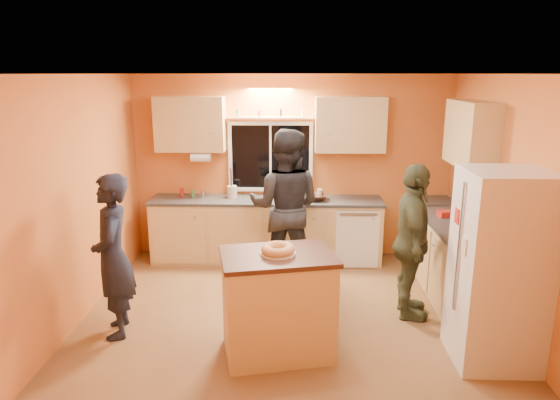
{
  "coord_description": "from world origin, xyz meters",
  "views": [
    {
      "loc": [
        0.05,
        -5.04,
        2.61
      ],
      "look_at": [
        -0.12,
        0.4,
        1.22
      ],
      "focal_mm": 32.0,
      "sensor_mm": 36.0,
      "label": 1
    }
  ],
  "objects_px": {
    "person_left": "(113,256)",
    "person_right": "(412,242)",
    "island": "(278,303)",
    "refrigerator": "(499,269)",
    "person_center": "(285,207)"
  },
  "relations": [
    {
      "from": "person_left",
      "to": "person_right",
      "type": "height_order",
      "value": "person_right"
    },
    {
      "from": "refrigerator",
      "to": "person_center",
      "type": "relative_size",
      "value": 0.92
    },
    {
      "from": "island",
      "to": "person_left",
      "type": "height_order",
      "value": "person_left"
    },
    {
      "from": "island",
      "to": "person_left",
      "type": "bearing_deg",
      "value": 156.48
    },
    {
      "from": "refrigerator",
      "to": "person_right",
      "type": "height_order",
      "value": "refrigerator"
    },
    {
      "from": "person_left",
      "to": "person_right",
      "type": "relative_size",
      "value": 0.98
    },
    {
      "from": "person_left",
      "to": "person_center",
      "type": "bearing_deg",
      "value": 114.34
    },
    {
      "from": "person_left",
      "to": "person_right",
      "type": "distance_m",
      "value": 3.1
    },
    {
      "from": "person_center",
      "to": "person_right",
      "type": "xyz_separation_m",
      "value": [
        1.38,
        -0.96,
        -0.12
      ]
    },
    {
      "from": "island",
      "to": "person_right",
      "type": "xyz_separation_m",
      "value": [
        1.41,
        0.8,
        0.34
      ]
    },
    {
      "from": "person_center",
      "to": "island",
      "type": "bearing_deg",
      "value": 98.42
    },
    {
      "from": "person_left",
      "to": "person_center",
      "type": "height_order",
      "value": "person_center"
    },
    {
      "from": "person_right",
      "to": "person_center",
      "type": "bearing_deg",
      "value": 61.38
    },
    {
      "from": "refrigerator",
      "to": "person_center",
      "type": "bearing_deg",
      "value": 137.36
    },
    {
      "from": "person_right",
      "to": "refrigerator",
      "type": "bearing_deg",
      "value": -139.36
    }
  ]
}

